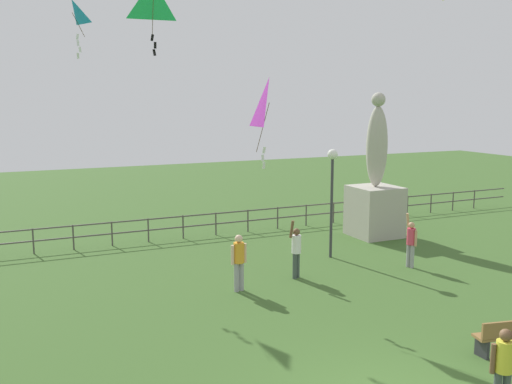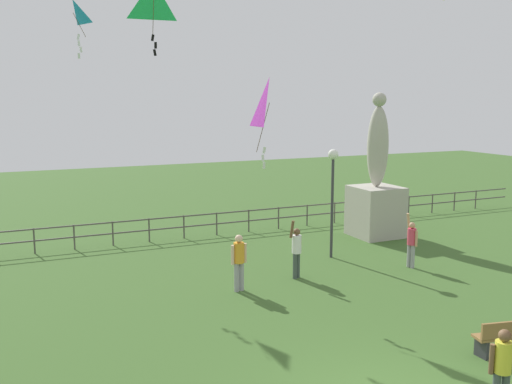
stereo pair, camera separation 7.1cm
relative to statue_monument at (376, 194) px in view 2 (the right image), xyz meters
The scene contains 11 objects.
statue_monument is the anchor object (origin of this frame).
lamppost 4.08m from the statue_monument, 148.69° to the right, with size 0.36×0.36×3.87m.
park_bench 11.24m from the statue_monument, 110.90° to the right, with size 1.55×0.71×0.85m.
person_1 8.75m from the statue_monument, 152.40° to the right, with size 0.51×0.31×1.69m.
person_3 6.74m from the statue_monument, 147.00° to the right, with size 0.49×0.30×1.88m.
person_4 4.56m from the statue_monument, 110.53° to the right, with size 0.29×0.49×1.82m.
person_5 13.57m from the statue_monument, 116.46° to the right, with size 0.46×0.36×1.90m.
kite_2 11.60m from the statue_monument, behind, with size 1.13×0.55×2.22m.
kite_3 8.67m from the statue_monument, 149.27° to the right, with size 0.63×0.77×2.61m.
kite_8 13.34m from the statue_monument, 167.30° to the left, with size 0.78×0.89×1.97m.
waterfront_railing 8.58m from the statue_monument, 160.75° to the left, with size 36.01×0.06×0.95m.
Camera 2 is at (-6.14, -7.75, 5.58)m, focal length 40.06 mm.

